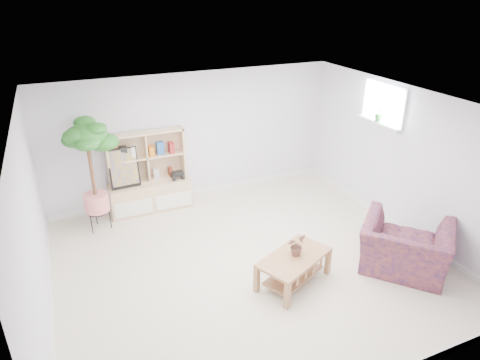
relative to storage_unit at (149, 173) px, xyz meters
name	(u,v)px	position (x,y,z in m)	size (l,w,h in m)	color
floor	(248,262)	(0.94, -2.24, -0.73)	(5.50, 5.00, 0.01)	beige
ceiling	(250,106)	(0.94, -2.24, 1.67)	(5.50, 5.00, 0.01)	white
walls	(249,191)	(0.94, -2.24, 0.47)	(5.51, 5.01, 2.40)	white
baseboard	(248,259)	(0.94, -2.24, -0.68)	(5.50, 5.00, 0.10)	white
window	(384,104)	(3.67, -1.64, 1.27)	(0.10, 0.98, 0.68)	#BED8F7
window_sill	(379,123)	(3.61, -1.64, 0.95)	(0.14, 1.00, 0.04)	white
storage_unit	(149,173)	(0.00, 0.00, 0.00)	(1.47, 0.49, 1.47)	beige
poster	(124,168)	(-0.43, -0.04, 0.17)	(0.51, 0.12, 0.71)	#ECAD0A
toy_truck	(177,175)	(0.50, -0.06, -0.10)	(0.30, 0.21, 0.16)	black
coffee_table	(293,269)	(1.33, -2.91, -0.52)	(1.05, 0.57, 0.43)	olive
table_plant	(296,246)	(1.37, -2.87, -0.16)	(0.25, 0.22, 0.28)	#1B5520
floor_tree	(93,177)	(-0.97, -0.36, 0.23)	(0.71, 0.71, 1.93)	#1B6321
armchair	(406,244)	(2.92, -3.30, -0.29)	(1.19, 1.03, 0.88)	#141149
sill_plant	(379,113)	(3.61, -1.62, 1.10)	(0.15, 0.12, 0.27)	#1B6321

